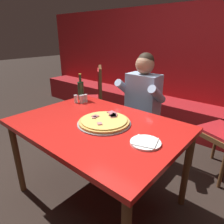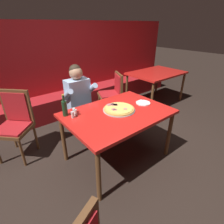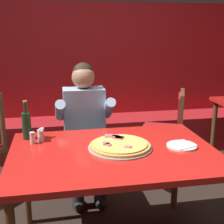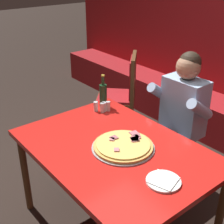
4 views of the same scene
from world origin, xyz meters
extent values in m
cube|color=#A3191E|center=(0.00, 2.18, 0.95)|extent=(6.80, 0.16, 1.90)
cube|color=#A3191E|center=(0.00, 1.86, 0.23)|extent=(6.46, 0.48, 0.46)
cylinder|color=brown|center=(-0.64, 0.43, 0.37)|extent=(0.06, 0.06, 0.73)
cylinder|color=brown|center=(0.64, 0.43, 0.37)|extent=(0.06, 0.06, 0.73)
cube|color=red|center=(0.00, 0.00, 0.75)|extent=(1.39, 0.99, 0.04)
cylinder|color=#9E9EA3|center=(0.05, 0.03, 0.78)|extent=(0.44, 0.44, 0.01)
cylinder|color=gold|center=(0.05, 0.03, 0.79)|extent=(0.42, 0.42, 0.02)
cylinder|color=#E5BC5B|center=(0.05, 0.03, 0.80)|extent=(0.38, 0.38, 0.01)
cube|color=#A85B66|center=(-0.05, 0.03, 0.81)|extent=(0.05, 0.05, 0.01)
cube|color=#C6757A|center=(-0.04, 0.01, 0.81)|extent=(0.05, 0.05, 0.01)
cube|color=#C6757A|center=(0.06, 0.13, 0.81)|extent=(0.08, 0.07, 0.01)
cube|color=#C6757A|center=(0.09, -0.05, 0.81)|extent=(0.05, 0.05, 0.01)
cube|color=#B76670|center=(0.00, 0.19, 0.81)|extent=(0.07, 0.07, 0.01)
cube|color=#B76670|center=(0.05, 0.16, 0.81)|extent=(0.07, 0.06, 0.01)
cube|color=#A85B66|center=(0.04, 0.18, 0.81)|extent=(0.05, 0.05, 0.01)
cube|color=#C6757A|center=(0.07, 0.13, 0.81)|extent=(0.08, 0.08, 0.01)
cylinder|color=white|center=(0.48, -0.02, 0.78)|extent=(0.21, 0.21, 0.01)
cube|color=white|center=(0.48, -0.02, 0.79)|extent=(0.19, 0.19, 0.01)
cylinder|color=#19381E|center=(-0.59, 0.35, 0.87)|extent=(0.07, 0.07, 0.20)
cylinder|color=#19381E|center=(-0.59, 0.35, 1.01)|extent=(0.03, 0.03, 0.08)
cylinder|color=#B29933|center=(-0.59, 0.35, 1.06)|extent=(0.03, 0.03, 0.01)
cylinder|color=silver|center=(-0.48, 0.32, 0.81)|extent=(0.04, 0.04, 0.07)
cylinder|color=#28231E|center=(-0.48, 0.32, 0.79)|extent=(0.03, 0.03, 0.04)
cylinder|color=silver|center=(-0.48, 0.32, 0.85)|extent=(0.04, 0.04, 0.01)
cylinder|color=silver|center=(-0.49, 0.26, 0.81)|extent=(0.04, 0.04, 0.07)
cylinder|color=#516B33|center=(-0.49, 0.26, 0.79)|extent=(0.03, 0.03, 0.04)
cylinder|color=silver|center=(-0.49, 0.26, 0.85)|extent=(0.04, 0.04, 0.01)
cylinder|color=silver|center=(-0.55, 0.24, 0.81)|extent=(0.04, 0.04, 0.07)
cylinder|color=#B23323|center=(-0.55, 0.24, 0.79)|extent=(0.03, 0.03, 0.04)
cylinder|color=silver|center=(-0.55, 0.24, 0.85)|extent=(0.04, 0.04, 0.01)
cylinder|color=silver|center=(-0.50, 0.29, 0.81)|extent=(0.04, 0.04, 0.07)
cylinder|color=silver|center=(-0.50, 0.29, 0.79)|extent=(0.03, 0.03, 0.04)
cylinder|color=silver|center=(-0.50, 0.29, 0.85)|extent=(0.04, 0.04, 0.01)
ellipsoid|color=black|center=(-0.21, 0.59, 0.04)|extent=(0.11, 0.24, 0.09)
ellipsoid|color=black|center=(-0.01, 0.59, 0.04)|extent=(0.11, 0.24, 0.09)
cylinder|color=#282833|center=(-0.21, 0.59, 0.23)|extent=(0.11, 0.11, 0.43)
cylinder|color=#282833|center=(-0.01, 0.59, 0.23)|extent=(0.11, 0.11, 0.43)
cube|color=#282833|center=(-0.11, 0.69, 0.51)|extent=(0.34, 0.40, 0.12)
cube|color=#9EBCE0|center=(-0.11, 0.89, 0.78)|extent=(0.38, 0.22, 0.52)
cylinder|color=#9EBCE0|center=(-0.33, 0.81, 0.86)|extent=(0.09, 0.30, 0.25)
cylinder|color=#9EBCE0|center=(0.11, 0.81, 0.86)|extent=(0.09, 0.30, 0.25)
sphere|color=tan|center=(-0.11, 0.89, 1.15)|extent=(0.21, 0.21, 0.21)
sphere|color=#2D2319|center=(-0.11, 0.90, 1.18)|extent=(0.19, 0.19, 0.19)
cylinder|color=brown|center=(0.65, 1.38, 0.22)|extent=(0.04, 0.04, 0.45)
cylinder|color=brown|center=(0.50, 1.03, 0.22)|extent=(0.04, 0.04, 0.45)
cylinder|color=brown|center=(0.99, 1.23, 0.22)|extent=(0.04, 0.04, 0.45)
cylinder|color=brown|center=(0.85, 0.88, 0.22)|extent=(0.04, 0.04, 0.45)
cube|color=brown|center=(0.75, 1.13, 0.47)|extent=(0.58, 0.58, 0.05)
cube|color=#A3191E|center=(0.75, 1.13, 0.51)|extent=(0.53, 0.53, 0.03)
cube|color=brown|center=(0.93, 1.05, 0.72)|extent=(0.21, 0.42, 0.44)
cube|color=#A3191E|center=(0.91, 1.06, 0.72)|extent=(0.16, 0.34, 0.37)
cylinder|color=brown|center=(-0.88, 0.95, 0.22)|extent=(0.04, 0.04, 0.45)
cylinder|color=brown|center=(1.53, 1.44, 0.37)|extent=(0.06, 0.06, 0.73)
camera|label=1|loc=(1.07, -1.06, 1.46)|focal=32.00mm
camera|label=2|loc=(-1.38, -1.58, 1.84)|focal=28.00mm
camera|label=3|loc=(-0.37, -1.94, 1.56)|focal=50.00mm
camera|label=4|loc=(1.44, -1.18, 1.97)|focal=50.00mm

